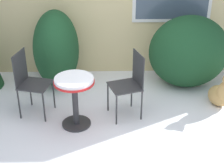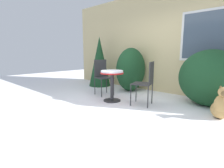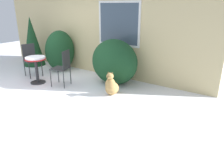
% 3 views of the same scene
% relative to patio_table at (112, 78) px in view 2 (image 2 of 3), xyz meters
% --- Properties ---
extents(ground_plane, '(16.00, 16.00, 0.00)m').
position_rel_patio_table_xyz_m(ground_plane, '(0.53, -0.37, -0.58)').
color(ground_plane, white).
extents(house_wall, '(8.00, 0.10, 3.04)m').
position_rel_patio_table_xyz_m(house_wall, '(0.59, 1.82, 0.95)').
color(house_wall, '#D1BC84').
rests_on(house_wall, ground_plane).
extents(shrub_left, '(0.78, 1.10, 1.35)m').
position_rel_patio_table_xyz_m(shrub_left, '(-0.41, 1.30, 0.10)').
color(shrub_left, '#194223').
rests_on(shrub_left, ground_plane).
extents(shrub_middle, '(1.38, 0.99, 1.28)m').
position_rel_patio_table_xyz_m(shrub_middle, '(1.87, 1.21, 0.06)').
color(shrub_middle, '#194223').
rests_on(shrub_middle, ground_plane).
extents(evergreen_bush, '(0.78, 0.78, 1.76)m').
position_rel_patio_table_xyz_m(evergreen_bush, '(-1.78, 1.23, 0.30)').
color(evergreen_bush, '#194223').
rests_on(evergreen_bush, ground_plane).
extents(patio_table, '(0.57, 0.57, 0.77)m').
position_rel_patio_table_xyz_m(patio_table, '(0.00, 0.00, 0.00)').
color(patio_table, '#2D2D30').
rests_on(patio_table, ground_plane).
extents(patio_chair_near_table, '(0.52, 0.52, 1.00)m').
position_rel_patio_table_xyz_m(patio_chair_near_table, '(-0.70, 0.34, -0.02)').
color(patio_chair_near_table, '#2D2D30').
rests_on(patio_chair_near_table, ground_plane).
extents(patio_chair_far_side, '(0.54, 0.54, 1.00)m').
position_rel_patio_table_xyz_m(patio_chair_far_side, '(0.80, 0.27, -0.02)').
color(patio_chair_far_side, '#2D2D30').
rests_on(patio_chair_far_side, ground_plane).
extents(dog, '(0.43, 0.61, 0.63)m').
position_rel_patio_table_xyz_m(dog, '(2.28, 0.48, -0.35)').
color(dog, tan).
rests_on(dog, ground_plane).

